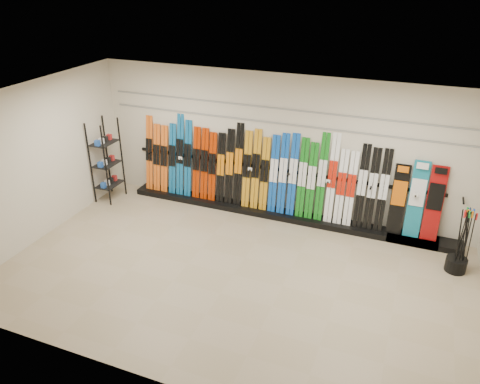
% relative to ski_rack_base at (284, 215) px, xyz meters
% --- Properties ---
extents(floor, '(8.00, 8.00, 0.00)m').
position_rel_ski_rack_base_xyz_m(floor, '(-0.22, -2.28, -0.06)').
color(floor, tan).
rests_on(floor, ground).
extents(back_wall, '(8.00, 0.00, 8.00)m').
position_rel_ski_rack_base_xyz_m(back_wall, '(-0.22, 0.22, 1.44)').
color(back_wall, beige).
rests_on(back_wall, floor).
extents(left_wall, '(0.00, 5.00, 5.00)m').
position_rel_ski_rack_base_xyz_m(left_wall, '(-4.22, -2.28, 1.44)').
color(left_wall, beige).
rests_on(left_wall, floor).
extents(ceiling, '(8.00, 8.00, 0.00)m').
position_rel_ski_rack_base_xyz_m(ceiling, '(-0.22, -2.28, 2.94)').
color(ceiling, silver).
rests_on(ceiling, back_wall).
extents(ski_rack_base, '(8.00, 0.40, 0.12)m').
position_rel_ski_rack_base_xyz_m(ski_rack_base, '(0.00, 0.00, 0.00)').
color(ski_rack_base, black).
rests_on(ski_rack_base, floor).
extents(skis, '(5.37, 0.29, 1.83)m').
position_rel_ski_rack_base_xyz_m(skis, '(-0.66, 0.08, 0.89)').
color(skis, orange).
rests_on(skis, ski_rack_base).
extents(snowboards, '(0.93, 0.23, 1.51)m').
position_rel_ski_rack_base_xyz_m(snowboards, '(2.56, 0.07, 0.79)').
color(snowboards, black).
rests_on(snowboards, ski_rack_base).
extents(accessory_rack, '(0.40, 0.60, 1.86)m').
position_rel_ski_rack_base_xyz_m(accessory_rack, '(-3.97, -0.58, 0.87)').
color(accessory_rack, black).
rests_on(accessory_rack, floor).
extents(pole_bin, '(0.36, 0.36, 0.25)m').
position_rel_ski_rack_base_xyz_m(pole_bin, '(3.36, -0.72, 0.07)').
color(pole_bin, black).
rests_on(pole_bin, floor).
extents(ski_poles, '(0.25, 0.28, 1.18)m').
position_rel_ski_rack_base_xyz_m(ski_poles, '(3.38, -0.70, 0.55)').
color(ski_poles, black).
rests_on(ski_poles, pole_bin).
extents(slatwall_rail_0, '(7.60, 0.02, 0.03)m').
position_rel_ski_rack_base_xyz_m(slatwall_rail_0, '(-0.22, 0.20, 1.94)').
color(slatwall_rail_0, gray).
rests_on(slatwall_rail_0, back_wall).
extents(slatwall_rail_1, '(7.60, 0.02, 0.03)m').
position_rel_ski_rack_base_xyz_m(slatwall_rail_1, '(-0.22, 0.20, 2.24)').
color(slatwall_rail_1, gray).
rests_on(slatwall_rail_1, back_wall).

